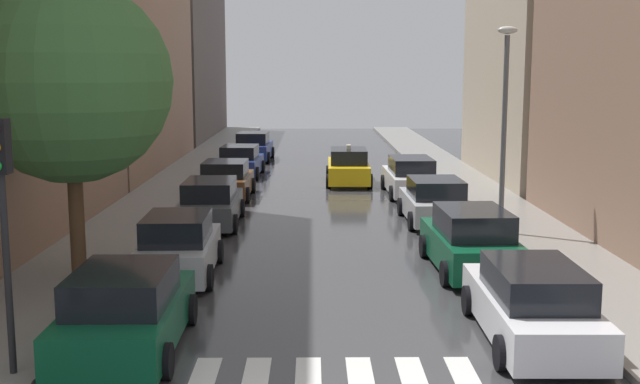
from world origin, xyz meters
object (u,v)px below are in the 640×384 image
(parked_car_left_third, at_px, (210,204))
(parked_car_left_fifth, at_px, (240,162))
(parked_car_right_fourth, at_px, (410,177))
(parked_car_left_fourth, at_px, (226,180))
(traffic_light_left_corner, at_px, (2,190))
(parked_car_right_second, at_px, (471,242))
(street_tree_left, at_px, (70,82))
(parked_car_left_sixth, at_px, (253,147))
(parked_car_left_nearest, at_px, (126,312))
(lamp_post_right, at_px, (505,114))
(taxi_midroad, at_px, (348,167))
(parked_car_right_nearest, at_px, (532,304))
(parked_car_right_third, at_px, (435,202))
(parked_car_left_second, at_px, (178,248))

(parked_car_left_third, xyz_separation_m, parked_car_left_fifth, (-0.10, 12.27, -0.02))
(parked_car_left_fifth, xyz_separation_m, parked_car_right_fourth, (7.66, -5.90, 0.03))
(parked_car_left_fourth, distance_m, traffic_light_left_corner, 19.37)
(parked_car_right_fourth, bearing_deg, parked_car_right_second, 179.10)
(parked_car_right_fourth, bearing_deg, traffic_light_left_corner, 154.08)
(parked_car_right_second, bearing_deg, parked_car_left_fifth, 20.67)
(parked_car_left_fourth, relative_size, street_tree_left, 0.56)
(parked_car_right_fourth, relative_size, traffic_light_left_corner, 1.12)
(parked_car_left_third, bearing_deg, street_tree_left, 163.59)
(parked_car_left_sixth, bearing_deg, parked_car_right_fourth, -147.10)
(parked_car_left_nearest, distance_m, parked_car_right_fourth, 19.86)
(parked_car_left_fourth, relative_size, lamp_post_right, 0.63)
(taxi_midroad, bearing_deg, parked_car_left_third, 153.60)
(parked_car_left_nearest, height_order, traffic_light_left_corner, traffic_light_left_corner)
(parked_car_right_nearest, xyz_separation_m, parked_car_right_second, (-0.11, 5.35, 0.05))
(parked_car_right_second, distance_m, taxi_midroad, 16.15)
(parked_car_right_third, xyz_separation_m, taxi_midroad, (-2.54, 9.44, 0.03))
(taxi_midroad, xyz_separation_m, street_tree_left, (-7.30, -17.46, 4.18))
(parked_car_left_nearest, xyz_separation_m, parked_car_right_fourth, (7.60, 18.34, 0.00))
(parked_car_left_fifth, xyz_separation_m, traffic_light_left_corner, (-1.52, -25.70, 2.56))
(lamp_post_right, bearing_deg, parked_car_right_third, 126.70)
(parked_car_left_nearest, relative_size, parked_car_left_third, 0.99)
(parked_car_left_second, bearing_deg, parked_car_right_fourth, -31.28)
(taxi_midroad, distance_m, lamp_post_right, 12.88)
(parked_car_left_sixth, bearing_deg, traffic_light_left_corner, 179.26)
(parked_car_right_second, bearing_deg, parked_car_left_sixth, 14.70)
(parked_car_right_second, bearing_deg, parked_car_left_second, 91.88)
(parked_car_right_third, bearing_deg, parked_car_left_fourth, 54.43)
(parked_car_right_nearest, distance_m, parked_car_right_second, 5.35)
(parked_car_left_fourth, height_order, traffic_light_left_corner, traffic_light_left_corner)
(parked_car_left_nearest, distance_m, parked_car_left_fifth, 24.24)
(parked_car_left_nearest, height_order, parked_car_left_sixth, parked_car_left_sixth)
(traffic_light_left_corner, bearing_deg, parked_car_left_second, 76.14)
(taxi_midroad, relative_size, street_tree_left, 0.65)
(parked_car_right_fourth, xyz_separation_m, lamp_post_right, (1.82, -8.33, 3.10))
(parked_car_left_third, distance_m, parked_car_right_second, 9.77)
(parked_car_left_sixth, distance_m, parked_car_right_second, 26.30)
(parked_car_left_sixth, relative_size, street_tree_left, 0.60)
(parked_car_right_third, distance_m, street_tree_left, 13.37)
(parked_car_left_third, bearing_deg, parked_car_left_sixth, -0.61)
(parked_car_right_nearest, bearing_deg, street_tree_left, 69.37)
(parked_car_left_third, relative_size, parked_car_right_nearest, 0.93)
(parked_car_right_third, xyz_separation_m, parked_car_right_fourth, (-0.09, 6.01, 0.03))
(parked_car_left_nearest, bearing_deg, parked_car_left_third, -0.56)
(parked_car_right_third, bearing_deg, parked_car_left_nearest, 147.09)
(parked_car_left_second, distance_m, parked_car_left_third, 6.67)
(parked_car_right_nearest, bearing_deg, parked_car_right_fourth, 1.13)
(parked_car_left_fourth, bearing_deg, parked_car_left_third, -178.12)
(parked_car_left_fourth, distance_m, parked_car_left_fifth, 6.57)
(parked_car_left_third, bearing_deg, parked_car_left_second, 179.88)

